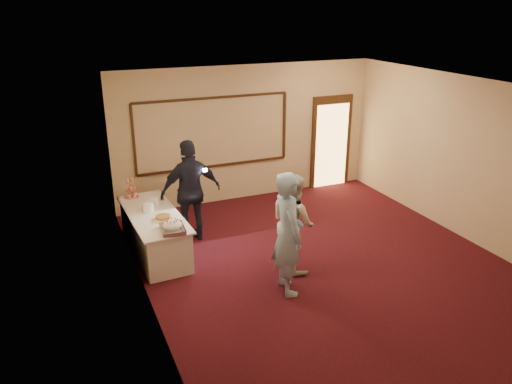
{
  "coord_description": "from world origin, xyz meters",
  "views": [
    {
      "loc": [
        -4.05,
        -6.53,
        4.22
      ],
      "look_at": [
        -0.9,
        0.9,
        1.15
      ],
      "focal_mm": 35.0,
      "sensor_mm": 36.0,
      "label": 1
    }
  ],
  "objects_px": {
    "pavlova_tray": "(172,226)",
    "plate_stack_b": "(154,201)",
    "tart": "(163,217)",
    "woman": "(293,222)",
    "man": "(288,233)",
    "cupcake_stand": "(131,190)",
    "buffet_table": "(155,233)",
    "plate_stack_a": "(148,207)",
    "guest": "(191,191)"
  },
  "relations": [
    {
      "from": "tart",
      "to": "guest",
      "type": "relative_size",
      "value": 0.15
    },
    {
      "from": "pavlova_tray",
      "to": "plate_stack_a",
      "type": "height_order",
      "value": "pavlova_tray"
    },
    {
      "from": "plate_stack_b",
      "to": "guest",
      "type": "relative_size",
      "value": 0.11
    },
    {
      "from": "cupcake_stand",
      "to": "man",
      "type": "bearing_deg",
      "value": -58.49
    },
    {
      "from": "plate_stack_a",
      "to": "woman",
      "type": "distance_m",
      "value": 2.57
    },
    {
      "from": "pavlova_tray",
      "to": "man",
      "type": "relative_size",
      "value": 0.28
    },
    {
      "from": "buffet_table",
      "to": "pavlova_tray",
      "type": "relative_size",
      "value": 4.01
    },
    {
      "from": "woman",
      "to": "pavlova_tray",
      "type": "bearing_deg",
      "value": 67.09
    },
    {
      "from": "plate_stack_a",
      "to": "tart",
      "type": "distance_m",
      "value": 0.44
    },
    {
      "from": "pavlova_tray",
      "to": "plate_stack_b",
      "type": "distance_m",
      "value": 1.19
    },
    {
      "from": "buffet_table",
      "to": "woman",
      "type": "height_order",
      "value": "woman"
    },
    {
      "from": "pavlova_tray",
      "to": "tart",
      "type": "bearing_deg",
      "value": 92.98
    },
    {
      "from": "plate_stack_b",
      "to": "tart",
      "type": "height_order",
      "value": "plate_stack_b"
    },
    {
      "from": "buffet_table",
      "to": "man",
      "type": "relative_size",
      "value": 1.14
    },
    {
      "from": "woman",
      "to": "buffet_table",
      "type": "bearing_deg",
      "value": 48.81
    },
    {
      "from": "tart",
      "to": "guest",
      "type": "bearing_deg",
      "value": 40.82
    },
    {
      "from": "cupcake_stand",
      "to": "guest",
      "type": "bearing_deg",
      "value": -34.67
    },
    {
      "from": "guest",
      "to": "pavlova_tray",
      "type": "bearing_deg",
      "value": 57.97
    },
    {
      "from": "buffet_table",
      "to": "tart",
      "type": "relative_size",
      "value": 7.51
    },
    {
      "from": "tart",
      "to": "plate_stack_a",
      "type": "bearing_deg",
      "value": 112.38
    },
    {
      "from": "plate_stack_a",
      "to": "man",
      "type": "relative_size",
      "value": 0.1
    },
    {
      "from": "man",
      "to": "guest",
      "type": "distance_m",
      "value": 2.46
    },
    {
      "from": "pavlova_tray",
      "to": "woman",
      "type": "xyz_separation_m",
      "value": [
        1.88,
        -0.57,
        -0.02
      ]
    },
    {
      "from": "buffet_table",
      "to": "tart",
      "type": "bearing_deg",
      "value": -70.2
    },
    {
      "from": "pavlova_tray",
      "to": "tart",
      "type": "xyz_separation_m",
      "value": [
        -0.03,
        0.54,
        -0.05
      ]
    },
    {
      "from": "pavlova_tray",
      "to": "woman",
      "type": "relative_size",
      "value": 0.33
    },
    {
      "from": "cupcake_stand",
      "to": "plate_stack_a",
      "type": "distance_m",
      "value": 0.86
    },
    {
      "from": "cupcake_stand",
      "to": "man",
      "type": "relative_size",
      "value": 0.21
    },
    {
      "from": "tart",
      "to": "cupcake_stand",
      "type": "bearing_deg",
      "value": 104.35
    },
    {
      "from": "tart",
      "to": "guest",
      "type": "height_order",
      "value": "guest"
    },
    {
      "from": "plate_stack_a",
      "to": "guest",
      "type": "bearing_deg",
      "value": 11.2
    },
    {
      "from": "buffet_table",
      "to": "cupcake_stand",
      "type": "distance_m",
      "value": 1.1
    },
    {
      "from": "woman",
      "to": "guest",
      "type": "distance_m",
      "value": 2.1
    },
    {
      "from": "guest",
      "to": "woman",
      "type": "bearing_deg",
      "value": 124.23
    },
    {
      "from": "woman",
      "to": "cupcake_stand",
      "type": "bearing_deg",
      "value": 37.23
    },
    {
      "from": "woman",
      "to": "tart",
      "type": "bearing_deg",
      "value": 53.7
    },
    {
      "from": "pavlova_tray",
      "to": "plate_stack_b",
      "type": "relative_size",
      "value": 2.65
    },
    {
      "from": "woman",
      "to": "plate_stack_a",
      "type": "bearing_deg",
      "value": 47.72
    },
    {
      "from": "pavlova_tray",
      "to": "guest",
      "type": "xyz_separation_m",
      "value": [
        0.63,
        1.11,
        0.12
      ]
    },
    {
      "from": "pavlova_tray",
      "to": "tart",
      "type": "height_order",
      "value": "pavlova_tray"
    },
    {
      "from": "cupcake_stand",
      "to": "woman",
      "type": "distance_m",
      "value": 3.25
    },
    {
      "from": "pavlova_tray",
      "to": "plate_stack_b",
      "type": "xyz_separation_m",
      "value": [
        -0.04,
        1.19,
        0.0
      ]
    },
    {
      "from": "woman",
      "to": "guest",
      "type": "height_order",
      "value": "guest"
    },
    {
      "from": "woman",
      "to": "plate_stack_b",
      "type": "bearing_deg",
      "value": 41.39
    },
    {
      "from": "plate_stack_a",
      "to": "guest",
      "type": "distance_m",
      "value": 0.85
    },
    {
      "from": "buffet_table",
      "to": "woman",
      "type": "relative_size",
      "value": 1.33
    },
    {
      "from": "man",
      "to": "cupcake_stand",
      "type": "bearing_deg",
      "value": 36.99
    },
    {
      "from": "man",
      "to": "guest",
      "type": "height_order",
      "value": "man"
    },
    {
      "from": "buffet_table",
      "to": "cupcake_stand",
      "type": "relative_size",
      "value": 5.44
    },
    {
      "from": "plate_stack_b",
      "to": "cupcake_stand",
      "type": "bearing_deg",
      "value": 117.24
    }
  ]
}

